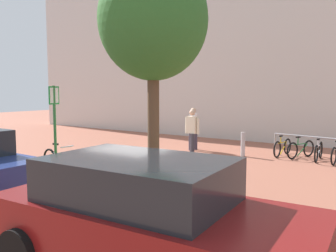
{
  "coord_description": "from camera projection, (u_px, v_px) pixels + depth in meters",
  "views": [
    {
      "loc": [
        7.38,
        -8.73,
        2.42
      ],
      "look_at": [
        0.58,
        1.13,
        1.22
      ],
      "focal_mm": 38.08,
      "sensor_mm": 36.0,
      "label": 1
    }
  ],
  "objects": [
    {
      "name": "building_facade",
      "position": [
        236.0,
        38.0,
        17.57
      ],
      "size": [
        28.0,
        1.2,
        10.0
      ],
      "primitive_type": "cube",
      "color": "silver",
      "rests_on": "ground"
    },
    {
      "name": "person_shirt_white",
      "position": [
        192.0,
        130.0,
        13.09
      ],
      "size": [
        0.61,
        0.36,
        1.72
      ],
      "color": "#2D2D38",
      "rests_on": "ground"
    },
    {
      "name": "car_maroon_wagon",
      "position": [
        147.0,
        218.0,
        4.66
      ],
      "size": [
        4.41,
        2.24,
        1.54
      ],
      "color": "maroon",
      "rests_on": "ground"
    },
    {
      "name": "person_casual_tan",
      "position": [
        193.0,
        126.0,
        14.44
      ],
      "size": [
        0.37,
        0.57,
        1.72
      ],
      "color": "#383342",
      "rests_on": "ground"
    },
    {
      "name": "parking_sign_post",
      "position": [
        55.0,
        117.0,
        10.29
      ],
      "size": [
        0.08,
        0.36,
        2.56
      ],
      "color": "#2D7238",
      "rests_on": "ground"
    },
    {
      "name": "bike_rack_cluster",
      "position": [
        309.0,
        150.0,
        12.53
      ],
      "size": [
        2.63,
        1.83,
        0.83
      ],
      "color": "#99999E",
      "rests_on": "ground"
    },
    {
      "name": "planter_strip",
      "position": [
        97.0,
        179.0,
        9.49
      ],
      "size": [
        7.0,
        1.1,
        0.16
      ],
      "primitive_type": "cube",
      "color": "#336028",
      "rests_on": "ground"
    },
    {
      "name": "bike_at_sign",
      "position": [
        60.0,
        161.0,
        10.52
      ],
      "size": [
        1.68,
        0.42,
        0.86
      ],
      "color": "black",
      "rests_on": "ground"
    },
    {
      "name": "bollard_steel",
      "position": [
        243.0,
        144.0,
        13.07
      ],
      "size": [
        0.16,
        0.16,
        0.9
      ],
      "primitive_type": "cylinder",
      "color": "#ADADB2",
      "rests_on": "ground"
    },
    {
      "name": "ground_plane",
      "position": [
        133.0,
        165.0,
        11.56
      ],
      "size": [
        60.0,
        60.0,
        0.0
      ],
      "primitive_type": "plane",
      "color": "#9E5B47"
    },
    {
      "name": "tree_sidewalk",
      "position": [
        153.0,
        21.0,
        8.24
      ],
      "size": [
        2.56,
        2.56,
        5.46
      ],
      "color": "brown",
      "rests_on": "ground"
    }
  ]
}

